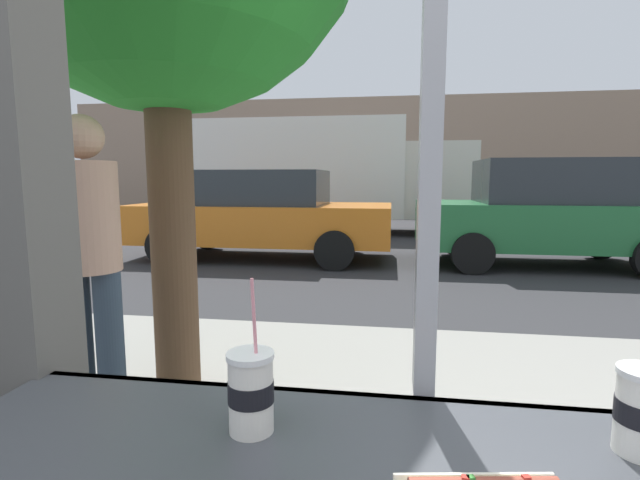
% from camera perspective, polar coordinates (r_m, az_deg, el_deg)
% --- Properties ---
extents(ground_plane, '(60.00, 60.00, 0.00)m').
position_cam_1_polar(ground_plane, '(9.16, 9.13, -1.69)').
color(ground_plane, '#2D2D30').
extents(sidewalk_strip, '(16.00, 2.80, 0.14)m').
position_cam_1_polar(sidewalk_strip, '(2.99, 9.98, -20.18)').
color(sidewalk_strip, gray).
rests_on(sidewalk_strip, ground).
extents(window_wall, '(2.77, 0.20, 2.90)m').
position_cam_1_polar(window_wall, '(1.20, 13.86, 26.61)').
color(window_wall, '#56544F').
rests_on(window_wall, ground).
extents(building_facade_far, '(28.00, 1.20, 4.73)m').
position_cam_1_polar(building_facade_far, '(20.06, 9.08, 10.05)').
color(building_facade_far, gray).
rests_on(building_facade_far, ground).
extents(soda_cup_right, '(0.10, 0.10, 0.33)m').
position_cam_1_polar(soda_cup_right, '(1.01, -8.44, -17.75)').
color(soda_cup_right, silver).
rests_on(soda_cup_right, window_counter).
extents(parked_car_orange, '(4.62, 2.06, 1.60)m').
position_cam_1_polar(parked_car_orange, '(8.53, -7.20, 3.25)').
color(parked_car_orange, orange).
rests_on(parked_car_orange, ground).
extents(parked_car_green, '(4.11, 1.99, 1.76)m').
position_cam_1_polar(parked_car_green, '(8.58, 25.79, 3.00)').
color(parked_car_green, '#236B38').
rests_on(parked_car_green, ground).
extents(box_truck, '(7.34, 2.44, 2.97)m').
position_cam_1_polar(box_truck, '(12.75, 0.73, 8.31)').
color(box_truck, silver).
rests_on(box_truck, ground).
extents(pedestrian, '(0.32, 0.32, 1.63)m').
position_cam_1_polar(pedestrian, '(2.67, -26.43, -1.42)').
color(pedestrian, '#32404F').
rests_on(pedestrian, sidewalk_strip).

